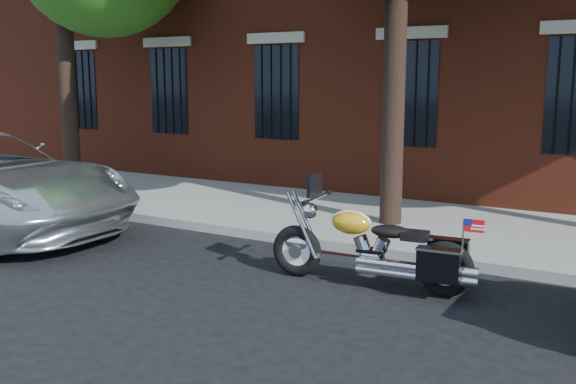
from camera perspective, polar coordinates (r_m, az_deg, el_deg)
The scene contains 4 objects.
ground at distance 8.46m, azimuth -1.39°, elevation -7.09°, with size 120.00×120.00×0.00m, color black.
curb at distance 9.60m, azimuth 2.94°, elevation -4.56°, with size 40.00×0.16×0.15m, color gray.
sidewalk at distance 11.26m, azimuth 7.35°, elevation -2.45°, with size 40.00×3.60×0.15m, color gray.
motorcycle at distance 7.78m, azimuth 8.03°, elevation -5.24°, with size 2.68×0.88×1.34m.
Camera 1 is at (4.25, -6.88, 2.48)m, focal length 40.00 mm.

